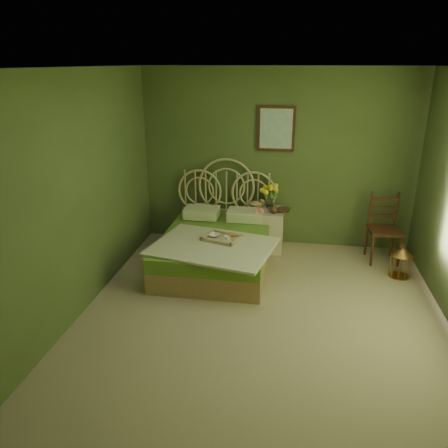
% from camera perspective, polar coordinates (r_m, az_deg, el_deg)
% --- Properties ---
extents(floor, '(4.50, 4.50, 0.00)m').
position_cam_1_polar(floor, '(4.91, 4.90, -12.24)').
color(floor, tan).
rests_on(floor, ground).
extents(ceiling, '(4.50, 4.50, 0.00)m').
position_cam_1_polar(ceiling, '(4.14, 6.04, 19.68)').
color(ceiling, silver).
rests_on(ceiling, wall_back).
extents(wall_back, '(4.00, 0.00, 4.00)m').
position_cam_1_polar(wall_back, '(6.53, 6.90, 8.38)').
color(wall_back, '#506434').
rests_on(wall_back, floor).
extents(wall_left, '(0.00, 4.50, 4.50)m').
position_cam_1_polar(wall_left, '(4.90, -18.64, 3.39)').
color(wall_left, '#506434').
rests_on(wall_left, floor).
extents(wall_art, '(0.54, 0.04, 0.64)m').
position_cam_1_polar(wall_art, '(6.42, 6.82, 12.27)').
color(wall_art, '#32170D').
rests_on(wall_art, wall_back).
extents(bed, '(1.65, 2.09, 1.29)m').
position_cam_1_polar(bed, '(5.98, -1.03, -2.80)').
color(bed, tan).
rests_on(bed, floor).
extents(nightstand, '(0.54, 0.54, 1.03)m').
position_cam_1_polar(nightstand, '(6.55, 5.38, -0.07)').
color(nightstand, beige).
rests_on(nightstand, floor).
extents(chair, '(0.46, 0.46, 0.96)m').
position_cam_1_polar(chair, '(6.49, 20.21, 0.11)').
color(chair, '#32170D').
rests_on(chair, floor).
extents(birdcage, '(0.27, 0.27, 0.41)m').
position_cam_1_polar(birdcage, '(6.14, 22.10, -4.66)').
color(birdcage, '#BC7B3C').
rests_on(birdcage, floor).
extents(book_lower, '(0.17, 0.23, 0.02)m').
position_cam_1_polar(book_lower, '(6.46, 7.01, 1.89)').
color(book_lower, '#381E0F').
rests_on(book_lower, nightstand).
extents(book_upper, '(0.26, 0.28, 0.02)m').
position_cam_1_polar(book_upper, '(6.46, 7.01, 2.06)').
color(book_upper, '#472819').
rests_on(book_upper, nightstand).
extents(cereal_bowl, '(0.18, 0.18, 0.04)m').
position_cam_1_polar(cereal_bowl, '(5.70, -1.21, -1.49)').
color(cereal_bowl, white).
rests_on(cereal_bowl, bed).
extents(coffee_cup, '(0.09, 0.09, 0.07)m').
position_cam_1_polar(coffee_cup, '(5.56, 0.41, -1.87)').
color(coffee_cup, white).
rests_on(coffee_cup, bed).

